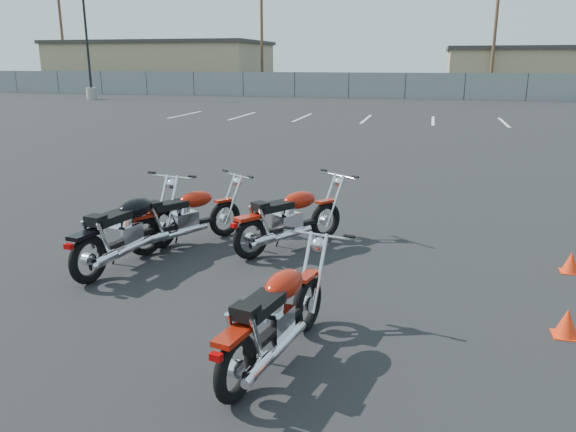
% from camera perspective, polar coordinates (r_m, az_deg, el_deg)
% --- Properties ---
extents(ground, '(120.00, 120.00, 0.00)m').
position_cam_1_polar(ground, '(6.98, -2.82, -6.33)').
color(ground, black).
rests_on(ground, ground).
extents(motorcycle_front_red, '(1.41, 1.80, 0.95)m').
position_cam_1_polar(motorcycle_front_red, '(8.18, -10.27, -0.06)').
color(motorcycle_front_red, black).
rests_on(motorcycle_front_red, ground).
extents(motorcycle_second_black, '(0.85, 2.12, 1.04)m').
position_cam_1_polar(motorcycle_second_black, '(7.57, -15.95, -1.36)').
color(motorcycle_second_black, black).
rests_on(motorcycle_second_black, ground).
extents(motorcycle_third_red, '(1.50, 1.84, 0.99)m').
position_cam_1_polar(motorcycle_third_red, '(7.90, 0.21, -0.24)').
color(motorcycle_third_red, black).
rests_on(motorcycle_third_red, ground).
extents(motorcycle_rear_red, '(0.84, 1.96, 0.96)m').
position_cam_1_polar(motorcycle_rear_red, '(4.97, -1.23, -10.13)').
color(motorcycle_rear_red, black).
rests_on(motorcycle_rear_red, ground).
extents(training_cone_near, '(0.23, 0.23, 0.27)m').
position_cam_1_polar(training_cone_near, '(7.97, 26.80, -4.20)').
color(training_cone_near, '#FF320D').
rests_on(training_cone_near, ground).
extents(training_cone_far, '(0.24, 0.24, 0.28)m').
position_cam_1_polar(training_cone_far, '(6.16, 26.46, -9.67)').
color(training_cone_far, '#FF320D').
rests_on(training_cone_far, ground).
extents(light_pole_west, '(0.80, 0.70, 9.23)m').
position_cam_1_polar(light_pole_west, '(42.08, -19.56, 14.28)').
color(light_pole_west, gray).
rests_on(light_pole_west, ground).
extents(chainlink_fence, '(80.06, 0.06, 1.80)m').
position_cam_1_polar(chainlink_fence, '(41.27, 11.83, 12.82)').
color(chainlink_fence, slate).
rests_on(chainlink_fence, ground).
extents(tan_building_west, '(18.40, 10.40, 4.30)m').
position_cam_1_polar(tan_building_west, '(53.80, -12.60, 14.67)').
color(tan_building_west, '#9D8A65').
rests_on(tan_building_west, ground).
extents(tan_building_east, '(14.40, 9.40, 3.70)m').
position_cam_1_polar(tan_building_east, '(50.84, 24.05, 13.37)').
color(tan_building_east, '#9D8A65').
rests_on(tan_building_east, ground).
extents(utility_pole_a, '(1.80, 0.24, 9.00)m').
position_cam_1_polar(utility_pole_a, '(55.36, -21.97, 16.59)').
color(utility_pole_a, '#4D3424').
rests_on(utility_pole_a, ground).
extents(utility_pole_b, '(1.80, 0.24, 9.00)m').
position_cam_1_polar(utility_pole_b, '(48.28, -2.69, 17.95)').
color(utility_pole_b, '#4D3424').
rests_on(utility_pole_b, ground).
extents(utility_pole_c, '(1.80, 0.24, 9.00)m').
position_cam_1_polar(utility_pole_c, '(45.42, 20.30, 17.22)').
color(utility_pole_c, '#4D3424').
rests_on(utility_pole_c, ground).
extents(parking_line_stripes, '(15.12, 4.00, 0.01)m').
position_cam_1_polar(parking_line_stripes, '(26.68, 4.68, 9.87)').
color(parking_line_stripes, silver).
rests_on(parking_line_stripes, ground).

